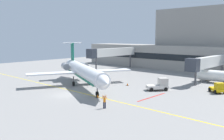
{
  "coord_description": "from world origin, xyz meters",
  "views": [
    {
      "loc": [
        34.64,
        -25.1,
        10.03
      ],
      "look_at": [
        -1.02,
        13.05,
        3.0
      ],
      "focal_mm": 39.55,
      "sensor_mm": 36.0,
      "label": 1
    }
  ],
  "objects": [
    {
      "name": "terminal_building",
      "position": [
        -0.24,
        45.77,
        6.41
      ],
      "size": [
        71.18,
        11.2,
        18.66
      ],
      "color": "gray",
      "rests_on": "ground"
    },
    {
      "name": "safety_cone_alpha",
      "position": [
        2.63,
        13.83,
        0.25
      ],
      "size": [
        0.47,
        0.47,
        0.55
      ],
      "color": "orange",
      "rests_on": "ground"
    },
    {
      "name": "ground",
      "position": [
        0.0,
        0.0,
        -0.05
      ],
      "size": [
        120.0,
        120.0,
        0.11
      ],
      "color": "gray"
    },
    {
      "name": "regional_jet",
      "position": [
        -3.9,
        7.29,
        3.09
      ],
      "size": [
        28.16,
        20.9,
        8.72
      ],
      "color": "white",
      "rests_on": "ground"
    },
    {
      "name": "safety_cone_bravo",
      "position": [
        -8.81,
        12.4,
        0.25
      ],
      "size": [
        0.47,
        0.47,
        0.55
      ],
      "color": "orange",
      "rests_on": "ground"
    },
    {
      "name": "marshaller",
      "position": [
        10.79,
        -1.14,
        0.99
      ],
      "size": [
        0.63,
        0.67,
        1.96
      ],
      "color": "#191E33",
      "rests_on": "ground"
    },
    {
      "name": "pushback_tractor",
      "position": [
        9.96,
        14.46,
        1.05
      ],
      "size": [
        3.89,
        4.23,
        2.33
      ],
      "color": "silver",
      "rests_on": "ground"
    },
    {
      "name": "fuel_tank",
      "position": [
        14.85,
        29.45,
        1.54
      ],
      "size": [
        8.6,
        3.35,
        2.77
      ],
      "color": "white",
      "rests_on": "ground"
    },
    {
      "name": "baggage_tug",
      "position": [
        18.91,
        19.71,
        0.88
      ],
      "size": [
        3.37,
        3.29,
        1.93
      ],
      "color": "#E5B20C",
      "rests_on": "ground"
    },
    {
      "name": "jet_bridge_west",
      "position": [
        12.85,
        29.71,
        4.36
      ],
      "size": [
        2.4,
        19.11,
        5.73
      ],
      "color": "silver",
      "rests_on": "ground"
    },
    {
      "name": "safety_cone_charlie",
      "position": [
        5.54,
        2.55,
        0.25
      ],
      "size": [
        0.47,
        0.47,
        0.55
      ],
      "color": "orange",
      "rests_on": "ground"
    },
    {
      "name": "jet_bridge_east",
      "position": [
        -16.57,
        29.41,
        5.33
      ],
      "size": [
        2.4,
        19.71,
        6.72
      ],
      "color": "silver",
      "rests_on": "ground"
    }
  ]
}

